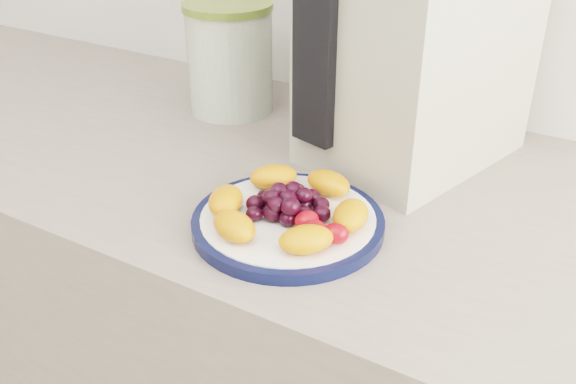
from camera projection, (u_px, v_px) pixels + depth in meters
The scene contains 7 objects.
plate_rim at pixel (288, 223), 0.77m from camera, with size 0.23×0.23×0.01m, color #0B1336.
plate_face at pixel (288, 222), 0.77m from camera, with size 0.21×0.21×0.02m, color white.
canister at pixel (230, 61), 1.07m from camera, with size 0.14×0.14×0.17m, color #375919.
canister_lid at pixel (228, 6), 1.03m from camera, with size 0.15×0.15×0.01m, color olive.
appliance_body at pixel (421, 32), 0.87m from camera, with size 0.21×0.29×0.37m, color #ABA895.
appliance_panel at pixel (316, 42), 0.81m from camera, with size 0.06×0.02×0.27m, color black.
fruit_plate at pixel (290, 207), 0.76m from camera, with size 0.20×0.20×0.04m.
Camera 1 is at (0.42, 0.49, 1.32)m, focal length 40.00 mm.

